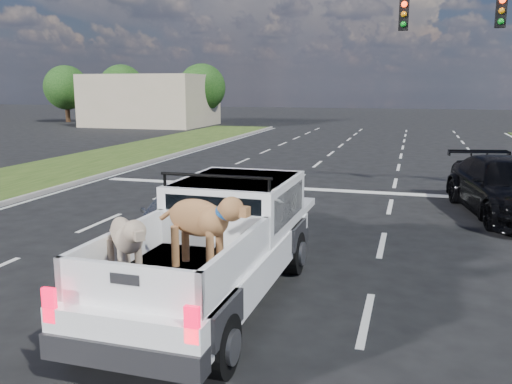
% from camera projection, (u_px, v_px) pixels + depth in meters
% --- Properties ---
extents(ground, '(160.00, 160.00, 0.00)m').
position_uv_depth(ground, '(253.00, 306.00, 8.54)').
color(ground, black).
rests_on(ground, ground).
extents(road_markings, '(17.75, 60.00, 0.01)m').
position_uv_depth(road_markings, '(322.00, 214.00, 14.72)').
color(road_markings, silver).
rests_on(road_markings, ground).
extents(curb_left, '(0.15, 60.00, 0.14)m').
position_uv_depth(curb_left, '(27.00, 197.00, 16.66)').
color(curb_left, gray).
rests_on(curb_left, ground).
extents(building_left, '(10.00, 8.00, 4.40)m').
position_uv_depth(building_left, '(151.00, 100.00, 47.52)').
color(building_left, tan).
rests_on(building_left, ground).
extents(tree_far_a, '(4.20, 4.20, 5.40)m').
position_uv_depth(tree_far_a, '(66.00, 88.00, 51.93)').
color(tree_far_a, '#332114').
rests_on(tree_far_a, ground).
extents(tree_far_b, '(4.20, 4.20, 5.40)m').
position_uv_depth(tree_far_b, '(122.00, 88.00, 50.29)').
color(tree_far_b, '#332114').
rests_on(tree_far_b, ground).
extents(tree_far_c, '(4.20, 4.20, 5.40)m').
position_uv_depth(tree_far_c, '(202.00, 88.00, 48.10)').
color(tree_far_c, '#332114').
rests_on(tree_far_c, ground).
extents(pickup_truck, '(2.23, 5.53, 2.06)m').
position_uv_depth(pickup_truck, '(215.00, 243.00, 8.59)').
color(pickup_truck, black).
rests_on(pickup_truck, ground).
extents(silver_sedan, '(1.92, 4.20, 1.39)m').
position_uv_depth(silver_sedan, '(188.00, 217.00, 11.41)').
color(silver_sedan, '#B5B8BD').
rests_on(silver_sedan, ground).
extents(black_coupe, '(3.16, 5.61, 1.53)m').
position_uv_depth(black_coupe, '(507.00, 187.00, 14.38)').
color(black_coupe, black).
rests_on(black_coupe, ground).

